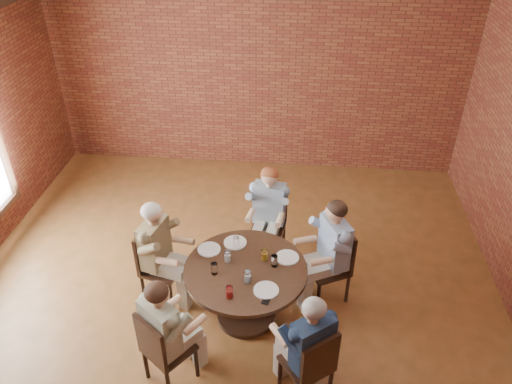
# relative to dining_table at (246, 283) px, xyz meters

# --- Properties ---
(floor) EXTENTS (7.00, 7.00, 0.00)m
(floor) POSITION_rel_dining_table_xyz_m (-0.23, 0.00, -0.53)
(floor) COLOR brown
(floor) RESTS_ON ground
(ceiling) EXTENTS (7.00, 7.00, 0.00)m
(ceiling) POSITION_rel_dining_table_xyz_m (-0.23, 0.00, 2.87)
(ceiling) COLOR white
(ceiling) RESTS_ON wall_back
(wall_back) EXTENTS (7.00, 0.00, 7.00)m
(wall_back) POSITION_rel_dining_table_xyz_m (-0.23, 3.50, 1.17)
(wall_back) COLOR brown
(wall_back) RESTS_ON ground
(dining_table) EXTENTS (1.33, 1.33, 0.75)m
(dining_table) POSITION_rel_dining_table_xyz_m (0.00, 0.00, 0.00)
(dining_table) COLOR black
(dining_table) RESTS_ON floor
(chair_a) EXTENTS (0.58, 0.58, 0.95)m
(chair_a) POSITION_rel_dining_table_xyz_m (0.98, 0.48, -0.02)
(chair_a) COLOR black
(chair_a) RESTS_ON floor
(diner_a) EXTENTS (0.84, 0.78, 1.35)m
(diner_a) POSITION_rel_dining_table_xyz_m (0.90, 0.44, 0.15)
(diner_a) COLOR #416AAA
(diner_a) RESTS_ON floor
(chair_b) EXTENTS (0.47, 0.47, 0.92)m
(chair_b) POSITION_rel_dining_table_xyz_m (0.17, 1.21, -0.03)
(chair_b) COLOR black
(chair_b) RESTS_ON floor
(diner_b) EXTENTS (0.60, 0.70, 1.31)m
(diner_b) POSITION_rel_dining_table_xyz_m (0.16, 1.12, 0.13)
(diner_b) COLOR #8292A6
(diner_b) RESTS_ON floor
(chair_c) EXTENTS (0.52, 0.52, 0.94)m
(chair_c) POSITION_rel_dining_table_xyz_m (-1.09, 0.27, -0.02)
(chair_c) COLOR black
(chair_c) RESTS_ON floor
(diner_c) EXTENTS (0.76, 0.67, 1.33)m
(diner_c) POSITION_rel_dining_table_xyz_m (-1.01, 0.25, 0.14)
(diner_c) COLOR brown
(diner_c) RESTS_ON floor
(chair_d) EXTENTS (0.58, 0.58, 0.93)m
(chair_d) POSITION_rel_dining_table_xyz_m (-0.71, -0.92, -0.03)
(chair_d) COLOR black
(chair_d) RESTS_ON floor
(diner_d) EXTENTS (0.79, 0.82, 1.31)m
(diner_d) POSITION_rel_dining_table_xyz_m (-0.66, -0.86, 0.13)
(diner_d) COLOR beige
(diner_d) RESTS_ON floor
(chair_e) EXTENTS (0.57, 0.57, 0.92)m
(chair_e) POSITION_rel_dining_table_xyz_m (0.73, -0.96, -0.03)
(chair_e) COLOR black
(chair_e) RESTS_ON floor
(diner_e) EXTENTS (0.78, 0.80, 1.30)m
(diner_e) POSITION_rel_dining_table_xyz_m (0.68, -0.90, 0.12)
(diner_e) COLOR #182844
(diner_e) RESTS_ON floor
(plate_a) EXTENTS (0.26, 0.26, 0.01)m
(plate_a) POSITION_rel_dining_table_xyz_m (0.43, 0.21, 0.23)
(plate_a) COLOR white
(plate_a) RESTS_ON dining_table
(plate_b) EXTENTS (0.26, 0.26, 0.01)m
(plate_b) POSITION_rel_dining_table_xyz_m (-0.17, 0.41, 0.23)
(plate_b) COLOR white
(plate_b) RESTS_ON dining_table
(plate_c) EXTENTS (0.26, 0.26, 0.01)m
(plate_c) POSITION_rel_dining_table_xyz_m (-0.44, 0.26, 0.23)
(plate_c) COLOR white
(plate_c) RESTS_ON dining_table
(plate_d) EXTENTS (0.26, 0.26, 0.01)m
(plate_d) POSITION_rel_dining_table_xyz_m (0.25, -0.31, 0.23)
(plate_d) COLOR white
(plate_d) RESTS_ON dining_table
(glass_a) EXTENTS (0.07, 0.07, 0.14)m
(glass_a) POSITION_rel_dining_table_xyz_m (0.30, 0.07, 0.29)
(glass_a) COLOR white
(glass_a) RESTS_ON dining_table
(glass_b) EXTENTS (0.07, 0.07, 0.14)m
(glass_b) POSITION_rel_dining_table_xyz_m (0.19, 0.16, 0.29)
(glass_b) COLOR white
(glass_b) RESTS_ON dining_table
(glass_c) EXTENTS (0.07, 0.07, 0.14)m
(glass_c) POSITION_rel_dining_table_xyz_m (-0.14, 0.33, 0.29)
(glass_c) COLOR white
(glass_c) RESTS_ON dining_table
(glass_d) EXTENTS (0.07, 0.07, 0.14)m
(glass_d) POSITION_rel_dining_table_xyz_m (-0.21, 0.10, 0.29)
(glass_d) COLOR white
(glass_d) RESTS_ON dining_table
(glass_e) EXTENTS (0.07, 0.07, 0.14)m
(glass_e) POSITION_rel_dining_table_xyz_m (-0.32, -0.11, 0.29)
(glass_e) COLOR white
(glass_e) RESTS_ON dining_table
(glass_f) EXTENTS (0.07, 0.07, 0.14)m
(glass_f) POSITION_rel_dining_table_xyz_m (-0.11, -0.43, 0.29)
(glass_f) COLOR white
(glass_f) RESTS_ON dining_table
(glass_g) EXTENTS (0.07, 0.07, 0.14)m
(glass_g) POSITION_rel_dining_table_xyz_m (0.05, -0.20, 0.29)
(glass_g) COLOR white
(glass_g) RESTS_ON dining_table
(smartphone) EXTENTS (0.11, 0.16, 0.01)m
(smartphone) POSITION_rel_dining_table_xyz_m (0.26, -0.43, 0.23)
(smartphone) COLOR black
(smartphone) RESTS_ON dining_table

